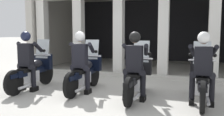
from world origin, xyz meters
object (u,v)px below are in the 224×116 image
object	(u,v)px
motorcycle_center_left	(85,72)
motorcycle_far_right	(202,80)
police_officer_center_left	(80,57)
motorcycle_center_right	(137,77)
police_officer_far_left	(27,56)
motorcycle_far_left	(34,71)
police_officer_center_right	(135,60)
police_officer_far_right	(203,62)

from	to	relation	value
motorcycle_center_left	motorcycle_far_right	world-z (taller)	same
motorcycle_center_left	police_officer_center_left	size ratio (longest dim) A/B	1.29
motorcycle_center_right	motorcycle_center_left	bearing A→B (deg)	175.70
police_officer_far_left	motorcycle_far_left	bearing A→B (deg)	96.73
police_officer_center_left	police_officer_center_right	bearing A→B (deg)	-3.73
motorcycle_far_left	police_officer_far_left	xyz separation A→B (m)	(-0.00, -0.28, 0.44)
motorcycle_center_left	motorcycle_center_right	distance (m)	1.47
police_officer_far_left	police_officer_center_right	world-z (taller)	same
police_officer_far_left	motorcycle_center_right	size ratio (longest dim) A/B	0.78
motorcycle_far_left	motorcycle_center_right	xyz separation A→B (m)	(2.92, 0.02, 0.00)
motorcycle_far_left	motorcycle_center_left	bearing A→B (deg)	15.39
police_officer_far_left	motorcycle_center_right	xyz separation A→B (m)	(2.92, 0.30, -0.44)
motorcycle_far_left	motorcycle_center_right	world-z (taller)	same
motorcycle_center_right	police_officer_center_left	bearing A→B (deg)	-173.22
motorcycle_center_right	motorcycle_far_right	xyz separation A→B (m)	(1.46, 0.08, 0.00)
police_officer_center_left	motorcycle_far_right	distance (m)	2.96
police_officer_far_left	motorcycle_center_left	size ratio (longest dim) A/B	0.78
motorcycle_far_left	police_officer_center_left	distance (m)	1.52
motorcycle_center_left	police_officer_far_right	xyz separation A→B (m)	(2.92, -0.40, 0.44)
police_officer_center_left	police_officer_far_right	world-z (taller)	same
motorcycle_center_right	police_officer_center_right	xyz separation A→B (m)	(-0.00, -0.28, 0.44)
police_officer_far_left	motorcycle_far_right	bearing A→B (deg)	12.00
police_officer_far_left	police_officer_far_right	distance (m)	4.38
police_officer_center_right	police_officer_far_right	distance (m)	1.46
police_officer_center_left	police_officer_center_right	world-z (taller)	same
police_officer_center_right	motorcycle_far_left	bearing A→B (deg)	178.25
police_officer_center_right	police_officer_far_right	bearing A→B (deg)	6.82
police_officer_far_left	motorcycle_far_right	xyz separation A→B (m)	(4.38, 0.38, -0.44)
police_officer_far_left	motorcycle_center_left	xyz separation A→B (m)	(1.46, 0.50, -0.44)
motorcycle_far_left	police_officer_center_left	size ratio (longest dim) A/B	1.29
police_officer_center_left	motorcycle_center_left	bearing A→B (deg)	93.81
motorcycle_center_left	police_officer_far_right	distance (m)	2.98
police_officer_far_left	police_officer_far_right	xyz separation A→B (m)	(4.38, 0.10, 0.00)
motorcycle_center_left	police_officer_center_left	distance (m)	0.52
motorcycle_center_right	police_officer_center_right	distance (m)	0.52
police_officer_far_left	motorcycle_far_right	distance (m)	4.42
police_officer_center_right	police_officer_far_right	world-z (taller)	same
police_officer_center_left	police_officer_far_right	size ratio (longest dim) A/B	1.00
motorcycle_center_left	police_officer_center_right	size ratio (longest dim) A/B	1.29
police_officer_far_left	motorcycle_center_right	distance (m)	2.97
motorcycle_center_left	police_officer_far_right	size ratio (longest dim) A/B	1.29
motorcycle_far_left	motorcycle_center_left	size ratio (longest dim) A/B	1.00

